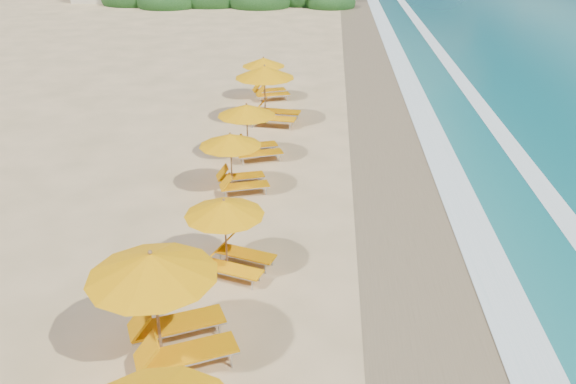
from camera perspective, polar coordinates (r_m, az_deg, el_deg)
name	(u,v)px	position (r m, az deg, el deg)	size (l,w,h in m)	color
ground	(288,228)	(17.61, 0.00, -3.52)	(160.00, 160.00, 0.00)	#D5B17D
wet_sand	(423,233)	(17.82, 12.97, -3.86)	(4.00, 160.00, 0.01)	olive
surf_foam	(517,235)	(18.44, 21.30, -3.92)	(4.00, 160.00, 0.01)	white
station_2	(166,298)	(12.33, -11.77, -10.04)	(3.50, 3.48, 2.67)	olive
station_3	(231,232)	(15.12, -5.55, -3.85)	(2.65, 2.59, 2.09)	olive
station_4	(236,158)	(19.57, -5.07, 3.29)	(2.66, 2.60, 2.10)	olive
station_5	(252,127)	(22.20, -3.55, 6.27)	(2.83, 2.77, 2.21)	olive
station_6	(269,91)	(26.04, -1.81, 9.77)	(3.10, 2.94, 2.63)	olive
station_7	(267,75)	(29.74, -2.05, 11.25)	(2.75, 2.69, 2.15)	olive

